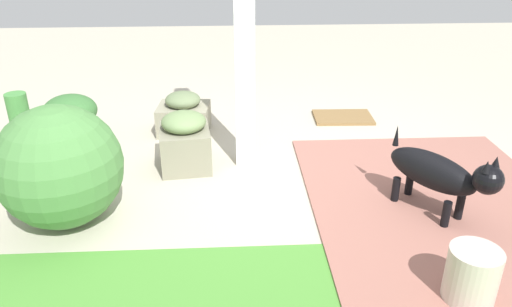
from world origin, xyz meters
The scene contains 11 objects.
ground_plane centered at (0.00, 0.00, 0.00)m, with size 12.00×12.00×0.00m, color #B5AD99.
brick_path centered at (-1.13, 0.64, 0.01)m, with size 1.80×2.40×0.02m, color #9A6255.
porch_pillar centered at (0.21, -0.20, 1.17)m, with size 0.15×0.15×2.33m, color white.
stone_planter_nearest centered at (0.77, -0.87, 0.18)m, with size 0.50×0.42×0.40m.
stone_planter_near centered at (0.70, -0.13, 0.23)m, with size 0.44×0.48×0.47m.
round_shrub centered at (1.43, 0.63, 0.41)m, with size 0.81×0.81×0.81m, color #4B8241.
terracotta_pot_broad centered at (1.75, -0.69, 0.26)m, with size 0.47×0.47×0.44m.
terracotta_pot_tall centered at (1.94, -0.10, 0.24)m, with size 0.29×0.29×0.66m.
dog centered at (-1.05, 0.70, 0.32)m, with size 0.58×0.75×0.56m.
ceramic_urn centered at (-0.92, 1.53, 0.16)m, with size 0.27×0.27×0.32m, color beige.
doormat centered at (-0.82, -1.13, 0.01)m, with size 0.58×0.39×0.03m, color olive.
Camera 1 is at (0.32, 3.54, 1.86)m, focal length 34.80 mm.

